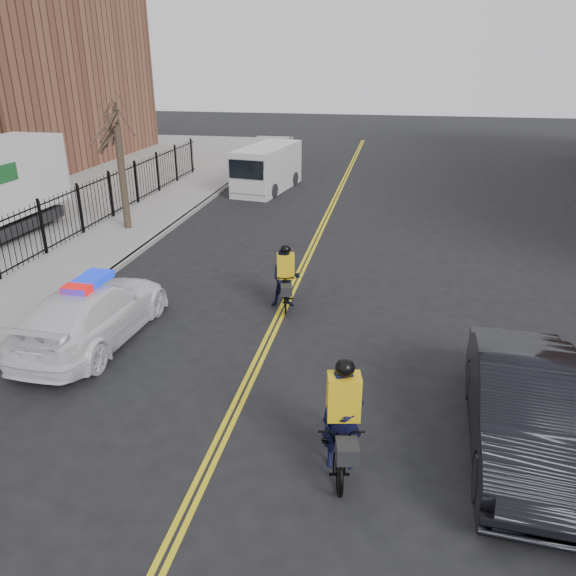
% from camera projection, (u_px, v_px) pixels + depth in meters
% --- Properties ---
extents(ground, '(120.00, 120.00, 0.00)m').
position_uv_depth(ground, '(249.00, 380.00, 12.27)').
color(ground, black).
rests_on(ground, ground).
extents(center_line_left, '(0.10, 60.00, 0.01)m').
position_uv_depth(center_line_left, '(304.00, 259.00, 19.53)').
color(center_line_left, gold).
rests_on(center_line_left, ground).
extents(center_line_right, '(0.10, 60.00, 0.01)m').
position_uv_depth(center_line_right, '(309.00, 259.00, 19.51)').
color(center_line_right, gold).
rests_on(center_line_right, ground).
extents(sidewalk, '(3.00, 60.00, 0.15)m').
position_uv_depth(sidewalk, '(107.00, 245.00, 20.79)').
color(sidewalk, gray).
rests_on(sidewalk, ground).
extents(curb, '(0.20, 60.00, 0.15)m').
position_uv_depth(curb, '(145.00, 247.00, 20.53)').
color(curb, gray).
rests_on(curb, ground).
extents(iron_fence, '(0.12, 28.00, 2.00)m').
position_uv_depth(iron_fence, '(66.00, 218.00, 20.69)').
color(iron_fence, black).
rests_on(iron_fence, ground).
extents(street_tree, '(3.20, 3.20, 4.80)m').
position_uv_depth(street_tree, '(118.00, 142.00, 21.29)').
color(street_tree, '#392B21').
rests_on(street_tree, sidewalk).
extents(police_cruiser, '(2.25, 5.17, 1.64)m').
position_uv_depth(police_cruiser, '(93.00, 313.00, 13.72)').
color(police_cruiser, white).
rests_on(police_cruiser, ground).
extents(dark_sedan, '(2.07, 5.16, 1.67)m').
position_uv_depth(dark_sedan, '(526.00, 410.00, 9.80)').
color(dark_sedan, black).
rests_on(dark_sedan, ground).
extents(cargo_van, '(2.77, 5.63, 2.26)m').
position_uv_depth(cargo_van, '(266.00, 169.00, 29.10)').
color(cargo_van, silver).
rests_on(cargo_van, ground).
extents(cyclist_near, '(1.13, 2.22, 2.08)m').
position_uv_depth(cyclist_near, '(342.00, 430.00, 9.47)').
color(cyclist_near, black).
rests_on(cyclist_near, ground).
extents(cyclist_far, '(0.93, 1.87, 1.83)m').
position_uv_depth(cyclist_far, '(286.00, 282.00, 15.61)').
color(cyclist_far, black).
rests_on(cyclist_far, ground).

